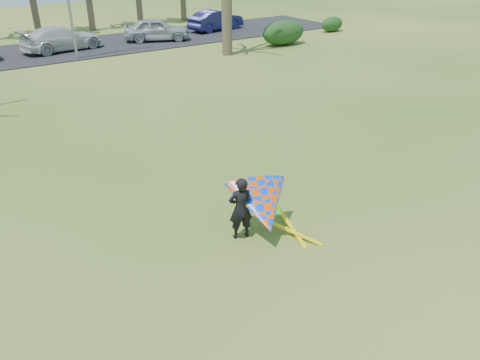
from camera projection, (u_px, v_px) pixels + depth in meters
ground at (290, 257)px, 10.58m from camera, size 100.00×100.00×0.00m
parking_strip at (30, 54)px, 28.87m from camera, size 46.00×7.00×0.06m
hedge_near at (284, 32)px, 30.96m from camera, size 3.28×1.49×1.64m
hedge_far at (332, 24)px, 35.52m from camera, size 2.01×0.94×1.12m
car_3 at (62, 38)px, 29.29m from camera, size 5.31×2.86×1.46m
car_4 at (156, 29)px, 32.05m from camera, size 4.75×3.37×1.50m
car_5 at (216, 20)px, 35.71m from camera, size 4.73×2.38×1.49m
kite_flyer at (261, 206)px, 10.94m from camera, size 2.13×2.39×2.02m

